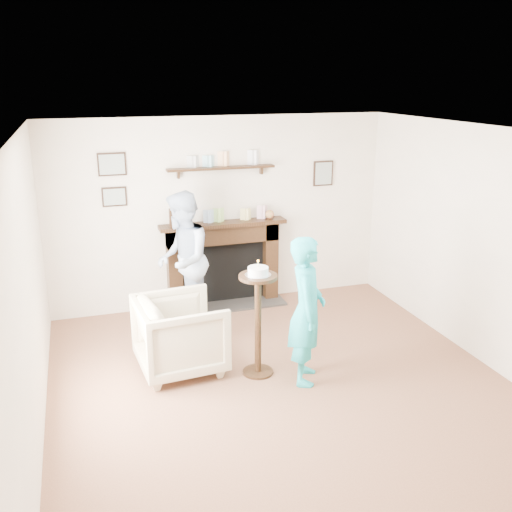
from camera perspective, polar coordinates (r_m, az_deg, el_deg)
The scene contains 6 objects.
ground at distance 5.79m, azimuth 2.99°, elevation -13.34°, with size 5.00×5.00×0.00m, color brown.
room_shell at distance 5.78m, azimuth 0.81°, elevation 4.09°, with size 4.54×5.02×2.52m.
armchair at distance 6.23m, azimuth -7.42°, elevation -11.08°, with size 0.85×0.87×0.79m, color tan.
man at distance 7.27m, azimuth -7.10°, elevation -6.70°, with size 0.82×0.64×1.68m, color #C9DAFB.
woman at distance 6.01m, azimuth 4.89°, elevation -12.10°, with size 0.55×0.36×1.52m, color #20B69B.
pedestal_table at distance 5.77m, azimuth 0.20°, elevation -4.91°, with size 0.39×0.39×1.24m.
Camera 1 is at (-1.79, -4.64, 2.97)m, focal length 40.00 mm.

